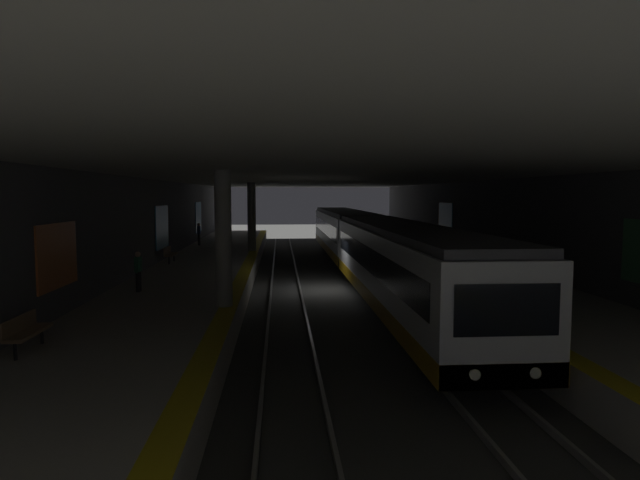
% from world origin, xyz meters
% --- Properties ---
extents(ground_plane, '(120.00, 120.00, 0.00)m').
position_xyz_m(ground_plane, '(0.00, 0.00, 0.00)').
color(ground_plane, '#42423F').
extents(track_left, '(60.00, 1.53, 0.16)m').
position_xyz_m(track_left, '(0.00, -2.20, 0.08)').
color(track_left, gray).
rests_on(track_left, ground).
extents(track_right, '(60.00, 1.53, 0.16)m').
position_xyz_m(track_right, '(0.00, 2.20, 0.08)').
color(track_right, gray).
rests_on(track_right, ground).
extents(platform_left, '(60.00, 5.30, 1.06)m').
position_xyz_m(platform_left, '(0.00, -6.55, 0.53)').
color(platform_left, '#B7B2A8').
rests_on(platform_left, ground).
extents(platform_right, '(60.00, 5.30, 1.06)m').
position_xyz_m(platform_right, '(0.00, 6.55, 0.53)').
color(platform_right, '#B7B2A8').
rests_on(platform_right, ground).
extents(wall_left, '(60.00, 0.56, 5.60)m').
position_xyz_m(wall_left, '(0.01, -9.45, 2.80)').
color(wall_left, '#56565B').
rests_on(wall_left, ground).
extents(wall_right, '(60.00, 0.56, 5.60)m').
position_xyz_m(wall_right, '(0.04, 9.45, 2.80)').
color(wall_right, '#56565B').
rests_on(wall_right, ground).
extents(ceiling_slab, '(60.00, 19.40, 0.40)m').
position_xyz_m(ceiling_slab, '(0.00, 0.00, 5.80)').
color(ceiling_slab, '#ADAAA3').
rests_on(ceiling_slab, wall_left).
extents(pillar_near, '(0.56, 0.56, 4.55)m').
position_xyz_m(pillar_near, '(-8.60, 4.35, 3.33)').
color(pillar_near, gray).
rests_on(pillar_near, platform_right).
extents(pillar_far, '(0.56, 0.56, 4.55)m').
position_xyz_m(pillar_far, '(9.47, 4.35, 3.33)').
color(pillar_far, gray).
rests_on(pillar_far, platform_right).
extents(metro_train, '(38.11, 2.83, 3.49)m').
position_xyz_m(metro_train, '(3.06, -2.20, 2.03)').
color(metro_train, silver).
rests_on(metro_train, track_left).
extents(bench_left_mid, '(1.70, 0.47, 0.86)m').
position_xyz_m(bench_left_mid, '(-0.13, -8.53, 1.57)').
color(bench_left_mid, '#262628').
rests_on(bench_left_mid, platform_left).
extents(bench_left_far, '(1.70, 0.47, 0.86)m').
position_xyz_m(bench_left_far, '(13.31, -8.53, 1.57)').
color(bench_left_far, '#262628').
rests_on(bench_left_far, platform_left).
extents(bench_right_near, '(1.70, 0.47, 0.86)m').
position_xyz_m(bench_right_near, '(-13.55, 8.53, 1.57)').
color(bench_right_near, '#262628').
rests_on(bench_right_near, platform_right).
extents(bench_right_mid, '(1.70, 0.47, 0.86)m').
position_xyz_m(bench_right_mid, '(3.32, 8.53, 1.57)').
color(bench_right_mid, '#262628').
rests_on(bench_right_mid, platform_right).
extents(person_waiting_near, '(0.60, 0.23, 1.66)m').
position_xyz_m(person_waiting_near, '(13.56, 8.46, 1.95)').
color(person_waiting_near, '#353535').
rests_on(person_waiting_near, platform_right).
extents(person_walking_mid, '(0.60, 0.22, 1.55)m').
position_xyz_m(person_walking_mid, '(-5.59, 7.94, 1.88)').
color(person_walking_mid, black).
rests_on(person_walking_mid, platform_right).
extents(person_standing_far, '(0.60, 0.22, 1.59)m').
position_xyz_m(person_standing_far, '(7.10, -8.29, 1.91)').
color(person_standing_far, black).
rests_on(person_standing_far, platform_left).
extents(suitcase_rolling, '(0.39, 0.27, 0.90)m').
position_xyz_m(suitcase_rolling, '(3.98, -6.70, 1.35)').
color(suitcase_rolling, navy).
rests_on(suitcase_rolling, platform_left).
extents(backpack_on_floor, '(0.30, 0.20, 0.40)m').
position_xyz_m(backpack_on_floor, '(-1.15, -7.23, 1.25)').
color(backpack_on_floor, maroon).
rests_on(backpack_on_floor, platform_left).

